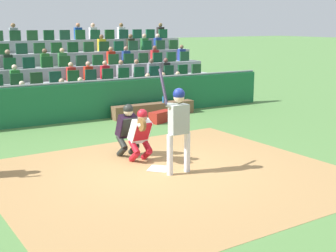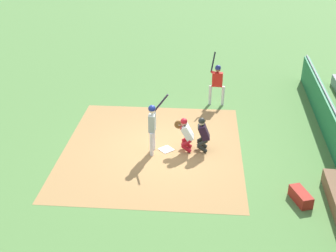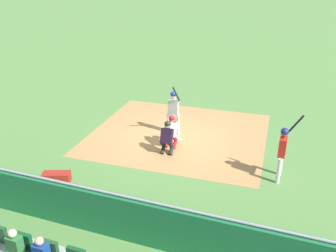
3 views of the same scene
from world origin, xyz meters
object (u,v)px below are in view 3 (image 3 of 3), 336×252
object	(u,v)px
home_plate_marker	(175,138)
water_bottle_on_bench	(18,179)
home_plate_umpire	(167,136)
catcher_crouching	(171,130)
on_deck_batter	(283,148)
dugout_bench	(27,192)
batter_at_plate	(174,108)
equipment_duffel_bag	(57,178)

from	to	relation	value
home_plate_marker	water_bottle_on_bench	xyz separation A→B (m)	(-3.13, -5.28, 0.53)
home_plate_marker	home_plate_umpire	distance (m)	1.46
catcher_crouching	on_deck_batter	distance (m)	4.20
dugout_bench	on_deck_batter	world-z (taller)	on_deck_batter
catcher_crouching	dugout_bench	xyz separation A→B (m)	(-2.88, -4.66, -0.49)
batter_at_plate	catcher_crouching	xyz separation A→B (m)	(0.30, -1.13, -0.43)
home_plate_marker	home_plate_umpire	xyz separation A→B (m)	(0.14, -1.28, 0.69)
home_plate_marker	on_deck_batter	distance (m)	4.61
batter_at_plate	water_bottle_on_bench	world-z (taller)	batter_at_plate
on_deck_batter	water_bottle_on_bench	bearing A→B (deg)	-153.61
water_bottle_on_bench	equipment_duffel_bag	distance (m)	1.20
on_deck_batter	batter_at_plate	bearing A→B (deg)	154.22
batter_at_plate	home_plate_umpire	size ratio (longest dim) A/B	1.69
home_plate_marker	on_deck_batter	xyz separation A→B (m)	(4.15, -1.66, 1.12)
home_plate_marker	on_deck_batter	size ratio (longest dim) A/B	0.20
on_deck_batter	home_plate_umpire	bearing A→B (deg)	174.55
equipment_duffel_bag	on_deck_batter	distance (m)	7.24
dugout_bench	on_deck_batter	size ratio (longest dim) A/B	1.35
dugout_bench	on_deck_batter	xyz separation A→B (m)	(6.95, 3.69, 0.91)
catcher_crouching	home_plate_umpire	bearing A→B (deg)	-85.23
home_plate_umpire	water_bottle_on_bench	bearing A→B (deg)	-129.32
catcher_crouching	equipment_duffel_bag	bearing A→B (deg)	-125.53
equipment_duffel_bag	on_deck_batter	bearing A→B (deg)	0.61
batter_at_plate	water_bottle_on_bench	bearing A→B (deg)	-117.05
water_bottle_on_bench	dugout_bench	bearing A→B (deg)	-11.74
water_bottle_on_bench	equipment_duffel_bag	world-z (taller)	water_bottle_on_bench
water_bottle_on_bench	home_plate_marker	bearing A→B (deg)	59.28
catcher_crouching	equipment_duffel_bag	xyz separation A→B (m)	(-2.60, -3.64, -0.53)
dugout_bench	water_bottle_on_bench	xyz separation A→B (m)	(-0.34, 0.07, 0.33)
home_plate_umpire	dugout_bench	distance (m)	5.04
catcher_crouching	equipment_duffel_bag	size ratio (longest dim) A/B	1.47
equipment_duffel_bag	on_deck_batter	world-z (taller)	on_deck_batter
batter_at_plate	on_deck_batter	distance (m)	4.85
dugout_bench	home_plate_umpire	bearing A→B (deg)	54.21
batter_at_plate	catcher_crouching	bearing A→B (deg)	-74.99
catcher_crouching	home_plate_umpire	xyz separation A→B (m)	(0.05, -0.60, -0.00)
home_plate_marker	dugout_bench	distance (m)	6.04
batter_at_plate	on_deck_batter	xyz separation A→B (m)	(4.36, -2.11, -0.01)
on_deck_batter	dugout_bench	bearing A→B (deg)	-152.04
home_plate_marker	batter_at_plate	bearing A→B (deg)	115.38
home_plate_marker	equipment_duffel_bag	distance (m)	5.00
dugout_bench	water_bottle_on_bench	bearing A→B (deg)	168.26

